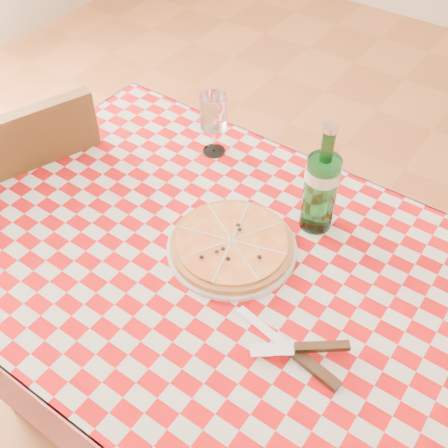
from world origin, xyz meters
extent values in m
plane|color=#985731|center=(0.00, 0.00, 0.00)|extent=(6.00, 6.00, 0.00)
cube|color=brown|center=(0.00, 0.00, 0.73)|extent=(1.20, 0.80, 0.04)
cylinder|color=brown|center=(-0.54, 0.34, 0.35)|extent=(0.06, 0.06, 0.71)
cube|color=#B00A0D|center=(0.00, 0.00, 0.75)|extent=(1.30, 0.90, 0.01)
cube|color=brown|center=(-0.78, 0.04, 0.45)|extent=(0.53, 0.53, 0.04)
cylinder|color=brown|center=(-0.55, 0.15, 0.21)|extent=(0.04, 0.04, 0.43)
cylinder|color=brown|center=(-0.88, 0.27, 0.21)|extent=(0.04, 0.04, 0.43)
cylinder|color=brown|center=(-0.67, -0.19, 0.21)|extent=(0.04, 0.04, 0.43)
cube|color=brown|center=(-0.60, -0.02, 0.69)|extent=(0.18, 0.40, 0.46)
camera|label=1|loc=(0.48, -0.65, 1.71)|focal=45.00mm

